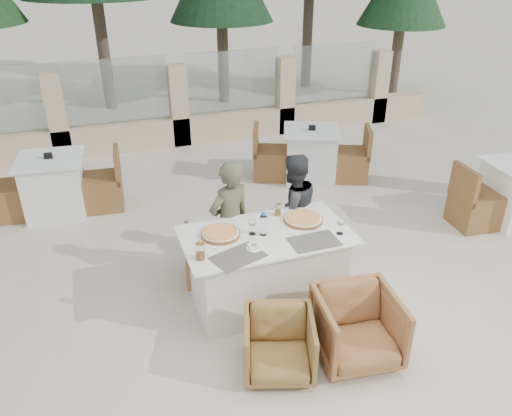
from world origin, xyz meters
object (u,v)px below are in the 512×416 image
object	(u,v)px
dining_table	(266,268)
armchair_near_right	(357,327)
armchair_far_left	(216,255)
bg_table_b	(311,154)
diner_right	(292,211)
wine_glass_centre	(252,226)
armchair_far_right	(299,240)
diner_left	(230,223)
beer_glass_right	(278,210)
pizza_left	(221,233)
olive_dish	(254,246)
bg_table_a	(54,186)
beer_glass_left	(200,251)
wine_glass_corner	(340,225)
pizza_right	(303,219)
water_bottle	(263,224)
armchair_near_left	(279,345)

from	to	relation	value
dining_table	armchair_near_right	size ratio (longest dim) A/B	2.33
armchair_far_left	bg_table_b	xyz separation A→B (m)	(2.05, 2.05, 0.10)
diner_right	dining_table	bearing A→B (deg)	36.72
wine_glass_centre	armchair_far_right	distance (m)	1.04
wine_glass_centre	bg_table_b	distance (m)	3.14
diner_left	beer_glass_right	bearing A→B (deg)	137.58
pizza_left	wine_glass_centre	xyz separation A→B (m)	(0.29, -0.07, 0.07)
olive_dish	bg_table_a	xyz separation A→B (m)	(-1.78, 2.89, -0.41)
olive_dish	armchair_near_right	size ratio (longest dim) A/B	0.16
diner_left	diner_right	size ratio (longest dim) A/B	1.04
pizza_left	bg_table_a	size ratio (longest dim) A/B	0.23
diner_left	diner_right	bearing A→B (deg)	165.11
beer_glass_left	armchair_far_left	world-z (taller)	beer_glass_left
armchair_far_left	bg_table_a	distance (m)	2.69
beer_glass_left	dining_table	bearing A→B (deg)	16.39
beer_glass_right	diner_right	world-z (taller)	diner_right
pizza_left	armchair_far_right	world-z (taller)	pizza_left
armchair_far_left	diner_right	xyz separation A→B (m)	(0.88, 0.04, 0.35)
beer_glass_left	armchair_near_right	world-z (taller)	beer_glass_left
wine_glass_corner	pizza_right	bearing A→B (deg)	122.89
pizza_right	water_bottle	size ratio (longest dim) A/B	1.67
water_bottle	armchair_near_left	bearing A→B (deg)	-101.92
pizza_left	diner_right	bearing A→B (deg)	25.87
beer_glass_left	armchair_near_right	distance (m)	1.49
water_bottle	pizza_left	bearing A→B (deg)	163.02
dining_table	armchair_far_left	bearing A→B (deg)	124.86
diner_left	armchair_near_left	bearing A→B (deg)	68.65
armchair_near_right	diner_left	distance (m)	1.66
water_bottle	wine_glass_centre	size ratio (longest dim) A/B	1.27
armchair_near_left	armchair_far_right	bearing A→B (deg)	78.80
armchair_near_left	bg_table_a	bearing A→B (deg)	134.12
water_bottle	armchair_far_right	distance (m)	1.01
wine_glass_centre	beer_glass_left	xyz separation A→B (m)	(-0.56, -0.25, -0.01)
pizza_right	armchair_near_right	world-z (taller)	pizza_right
pizza_left	beer_glass_right	world-z (taller)	beer_glass_right
water_bottle	beer_glass_left	world-z (taller)	water_bottle
pizza_right	armchair_near_left	size ratio (longest dim) A/B	0.66
pizza_left	armchair_far_left	distance (m)	0.65
diner_right	armchair_near_right	bearing A→B (deg)	76.68
pizza_right	beer_glass_left	xyz separation A→B (m)	(-1.12, -0.32, 0.05)
water_bottle	olive_dish	size ratio (longest dim) A/B	2.12
beer_glass_left	armchair_near_left	bearing A→B (deg)	-57.03
wine_glass_centre	armchair_far_right	xyz separation A→B (m)	(0.71, 0.48, -0.58)
water_bottle	wine_glass_corner	size ratio (longest dim) A/B	1.27
wine_glass_corner	diner_left	bearing A→B (deg)	140.77
pizza_left	pizza_right	world-z (taller)	pizza_right
dining_table	water_bottle	distance (m)	0.50
diner_left	bg_table_b	xyz separation A→B (m)	(1.89, 2.09, -0.29)
wine_glass_centre	beer_glass_right	bearing A→B (deg)	36.32
pizza_right	armchair_near_right	distance (m)	1.21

